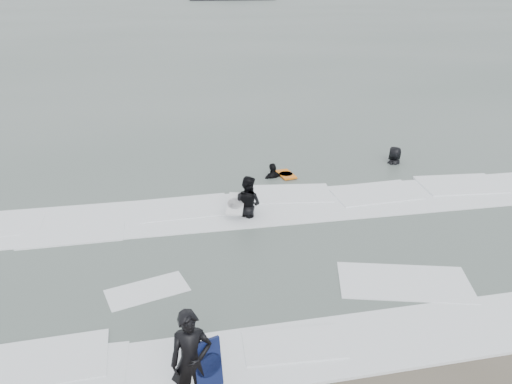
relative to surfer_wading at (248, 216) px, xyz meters
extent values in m
plane|color=brown|center=(0.15, -5.63, 0.00)|extent=(320.00, 320.00, 0.00)
plane|color=#47544C|center=(0.15, 74.37, 0.06)|extent=(320.00, 320.00, 0.00)
imported|color=black|center=(0.00, 0.00, 0.00)|extent=(1.18, 1.15, 1.91)
imported|color=black|center=(1.47, 2.96, 0.00)|extent=(1.10, 0.69, 1.74)
imported|color=black|center=(6.54, 3.54, 0.00)|extent=(1.07, 1.07, 1.87)
cube|color=white|center=(0.15, -6.23, 0.03)|extent=(30.03, 2.32, 0.07)
cube|color=white|center=(0.15, 0.37, 0.04)|extent=(30.00, 2.60, 0.09)
camera|label=1|loc=(-2.32, -13.80, 6.97)|focal=35.00mm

